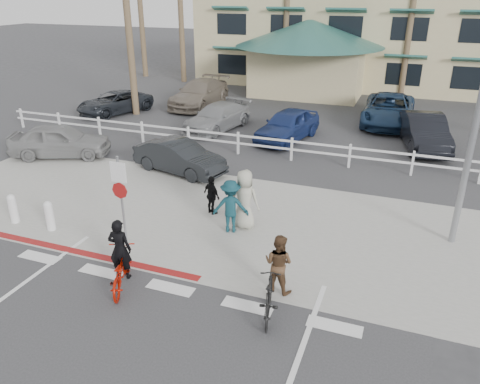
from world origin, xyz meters
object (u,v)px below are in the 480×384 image
at_px(bike_red, 120,270).
at_px(car_red_compact, 60,141).
at_px(bike_black, 269,298).
at_px(car_white_sedan, 179,157).
at_px(sign_post, 121,195).

distance_m(bike_red, car_red_compact, 10.75).
distance_m(bike_black, car_white_sedan, 9.35).
xyz_separation_m(bike_red, car_white_sedan, (-2.23, 7.42, 0.16)).
bearing_deg(bike_black, car_red_compact, -44.11).
distance_m(sign_post, car_white_sedan, 5.64).
xyz_separation_m(sign_post, car_white_sedan, (-1.09, 5.47, -0.82)).
bearing_deg(car_white_sedan, bike_black, -127.19).
relative_size(sign_post, car_white_sedan, 0.76).
bearing_deg(car_white_sedan, bike_red, -149.88).
relative_size(bike_black, car_white_sedan, 0.42).
bearing_deg(sign_post, car_white_sedan, 101.24).
relative_size(bike_black, car_red_compact, 0.39).
distance_m(bike_red, bike_black, 3.71).
bearing_deg(bike_black, sign_post, -32.43).
relative_size(bike_red, car_red_compact, 0.43).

